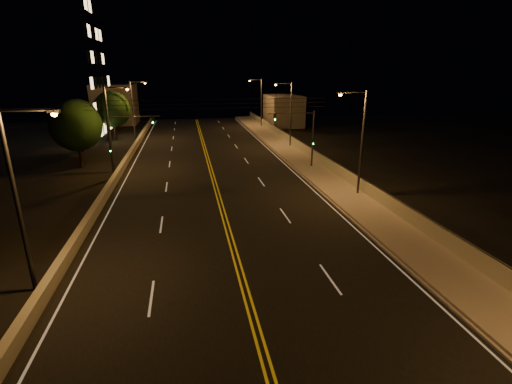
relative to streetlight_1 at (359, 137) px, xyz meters
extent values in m
cube|color=black|center=(-11.51, -2.73, -5.12)|extent=(18.00, 120.00, 0.02)
cube|color=#9E9284|center=(-0.71, -2.73, -4.98)|extent=(3.60, 120.00, 0.30)
cube|color=#9E9284|center=(-2.58, -2.73, -5.05)|extent=(0.14, 120.00, 0.15)
cube|color=#AAA68E|center=(0.94, -2.73, -4.33)|extent=(0.30, 120.00, 1.00)
cube|color=#AAA68E|center=(-20.94, -2.73, -4.75)|extent=(0.45, 120.00, 0.76)
cube|color=slate|center=(4.99, 43.32, -2.26)|extent=(6.00, 10.00, 5.74)
cube|color=slate|center=(-27.51, 51.73, -1.28)|extent=(8.00, 8.00, 7.70)
cylinder|color=black|center=(0.94, -2.73, -3.80)|extent=(0.06, 120.00, 0.06)
cube|color=silver|center=(-20.11, -2.73, -5.10)|extent=(0.12, 116.00, 0.00)
cube|color=silver|center=(-2.91, -2.73, -5.10)|extent=(0.12, 116.00, 0.00)
cube|color=gold|center=(-11.66, -2.73, -5.10)|extent=(0.12, 116.00, 0.00)
cube|color=gold|center=(-11.36, -2.73, -5.10)|extent=(0.12, 116.00, 0.00)
cube|color=silver|center=(-16.01, -12.23, -5.10)|extent=(0.12, 3.00, 0.00)
cube|color=silver|center=(-16.01, -3.23, -5.10)|extent=(0.12, 3.00, 0.00)
cube|color=silver|center=(-16.01, 5.77, -5.10)|extent=(0.12, 3.00, 0.00)
cube|color=silver|center=(-16.01, 14.77, -5.10)|extent=(0.12, 3.00, 0.00)
cube|color=silver|center=(-16.01, 23.77, -5.10)|extent=(0.12, 3.00, 0.00)
cube|color=silver|center=(-16.01, 32.77, -5.10)|extent=(0.12, 3.00, 0.00)
cube|color=silver|center=(-16.01, 41.77, -5.10)|extent=(0.12, 3.00, 0.00)
cube|color=silver|center=(-16.01, 50.77, -5.10)|extent=(0.12, 3.00, 0.00)
cube|color=silver|center=(-7.01, -12.23, -5.10)|extent=(0.12, 3.00, 0.00)
cube|color=silver|center=(-7.01, -3.23, -5.10)|extent=(0.12, 3.00, 0.00)
cube|color=silver|center=(-7.01, 5.77, -5.10)|extent=(0.12, 3.00, 0.00)
cube|color=silver|center=(-7.01, 14.77, -5.10)|extent=(0.12, 3.00, 0.00)
cube|color=silver|center=(-7.01, 23.77, -5.10)|extent=(0.12, 3.00, 0.00)
cube|color=silver|center=(-7.01, 32.77, -5.10)|extent=(0.12, 3.00, 0.00)
cube|color=silver|center=(-7.01, 41.77, -5.10)|extent=(0.12, 3.00, 0.00)
cube|color=silver|center=(-7.01, 50.77, -5.10)|extent=(0.12, 3.00, 0.00)
cylinder|color=#2D2D33|center=(0.29, 0.00, -0.70)|extent=(0.20, 0.20, 8.85)
cylinder|color=#2D2D33|center=(-0.81, 0.00, 3.57)|extent=(2.20, 0.12, 0.12)
cube|color=#2D2D33|center=(-1.91, 0.00, 3.50)|extent=(0.50, 0.25, 0.14)
sphere|color=#FF9E2D|center=(-1.91, 0.00, 3.40)|extent=(0.28, 0.28, 0.28)
cylinder|color=#2D2D33|center=(0.29, 21.42, -0.70)|extent=(0.20, 0.20, 8.85)
cylinder|color=#2D2D33|center=(-0.81, 21.42, 3.57)|extent=(2.20, 0.12, 0.12)
cube|color=#2D2D33|center=(-1.91, 21.42, 3.50)|extent=(0.50, 0.25, 0.14)
sphere|color=#FF9E2D|center=(-1.91, 21.42, 3.40)|extent=(0.28, 0.28, 0.28)
cylinder|color=#2D2D33|center=(0.29, 41.70, -0.70)|extent=(0.20, 0.20, 8.85)
cylinder|color=#2D2D33|center=(-0.81, 41.70, 3.57)|extent=(2.20, 0.12, 0.12)
cube|color=#2D2D33|center=(-1.91, 41.70, 3.50)|extent=(0.50, 0.25, 0.14)
sphere|color=#FF9E2D|center=(-1.91, 41.70, 3.40)|extent=(0.28, 0.28, 0.28)
cylinder|color=#2D2D33|center=(-21.71, -10.42, -0.70)|extent=(0.20, 0.20, 8.85)
cylinder|color=#2D2D33|center=(-20.61, -10.42, 3.57)|extent=(2.20, 0.12, 0.12)
cube|color=#2D2D33|center=(-19.51, -10.42, 3.50)|extent=(0.50, 0.25, 0.14)
sphere|color=#FF9E2D|center=(-19.51, -10.42, 3.40)|extent=(0.28, 0.28, 0.28)
cylinder|color=#2D2D33|center=(-21.71, 12.35, -0.70)|extent=(0.20, 0.20, 8.85)
cylinder|color=#2D2D33|center=(-20.61, 12.35, 3.57)|extent=(2.20, 0.12, 0.12)
cube|color=#2D2D33|center=(-19.51, 12.35, 3.50)|extent=(0.50, 0.25, 0.14)
sphere|color=#FF9E2D|center=(-19.51, 12.35, 3.40)|extent=(0.28, 0.28, 0.28)
cylinder|color=#2D2D33|center=(-21.71, 31.55, -0.70)|extent=(0.20, 0.20, 8.85)
cylinder|color=#2D2D33|center=(-20.61, 31.55, 3.57)|extent=(2.20, 0.12, 0.12)
cube|color=#2D2D33|center=(-19.51, 31.55, 3.50)|extent=(0.50, 0.25, 0.14)
sphere|color=#FF9E2D|center=(-19.51, 31.55, 3.40)|extent=(0.28, 0.28, 0.28)
cylinder|color=#2D2D33|center=(-0.51, 9.84, -1.99)|extent=(0.18, 0.18, 6.27)
cylinder|color=#2D2D33|center=(-3.01, 9.84, 0.94)|extent=(5.00, 0.10, 0.10)
cube|color=black|center=(-4.76, 9.84, 0.59)|extent=(0.28, 0.18, 0.80)
sphere|color=#19FF4C|center=(-4.76, 9.73, 0.34)|extent=(0.14, 0.14, 0.14)
cube|color=black|center=(-0.51, 9.69, -2.13)|extent=(0.22, 0.14, 0.55)
cylinder|color=#2D2D33|center=(-21.31, 9.84, -1.99)|extent=(0.18, 0.18, 6.27)
cylinder|color=#2D2D33|center=(-18.81, 9.84, 0.94)|extent=(5.00, 0.10, 0.10)
cube|color=black|center=(-17.06, 9.84, 0.59)|extent=(0.28, 0.18, 0.80)
sphere|color=#19FF4C|center=(-17.06, 9.73, 0.34)|extent=(0.14, 0.14, 0.14)
cube|color=black|center=(-21.31, 9.69, -2.13)|extent=(0.22, 0.14, 0.55)
cylinder|color=black|center=(-11.51, 6.77, 1.87)|extent=(22.00, 0.03, 0.03)
cylinder|color=black|center=(-11.51, 6.77, 2.27)|extent=(22.00, 0.03, 0.03)
cylinder|color=black|center=(-11.51, 6.77, 2.67)|extent=(22.00, 0.03, 0.03)
cube|color=slate|center=(-37.98, 32.77, 8.59)|extent=(24.00, 15.00, 27.44)
cylinder|color=black|center=(-25.59, 15.07, -3.85)|extent=(0.36, 0.36, 2.56)
sphere|color=black|center=(-25.59, 15.07, -0.51)|extent=(5.39, 5.39, 5.39)
cylinder|color=black|center=(-27.56, 23.91, -3.93)|extent=(0.36, 0.36, 2.40)
sphere|color=black|center=(-27.56, 23.91, -0.79)|extent=(5.07, 5.07, 5.07)
cylinder|color=black|center=(-24.84, 32.87, -3.83)|extent=(0.36, 0.36, 2.59)
sphere|color=black|center=(-24.84, 32.87, -0.45)|extent=(5.47, 5.47, 5.47)
camera|label=1|loc=(-13.93, -28.09, 5.18)|focal=26.00mm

